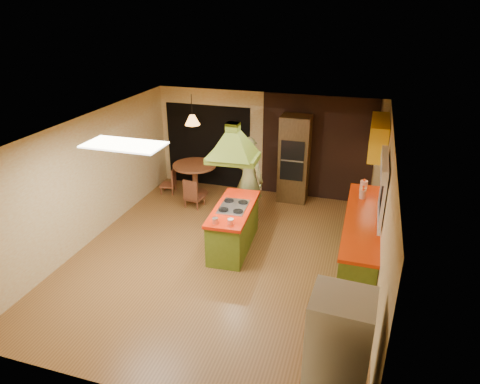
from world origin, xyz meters
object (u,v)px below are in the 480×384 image
(man, at_px, (249,179))
(wall_oven, at_px, (294,159))
(canister_large, at_px, (364,186))
(dining_table, at_px, (195,173))
(kitchen_island, at_px, (234,227))
(refrigerator, at_px, (337,357))

(man, height_order, wall_oven, wall_oven)
(canister_large, bearing_deg, dining_table, 169.60)
(man, distance_m, dining_table, 1.90)
(kitchen_island, height_order, canister_large, canister_large)
(man, height_order, refrigerator, man)
(kitchen_island, xyz_separation_m, man, (-0.05, 1.21, 0.51))
(wall_oven, bearing_deg, canister_large, -36.20)
(kitchen_island, height_order, wall_oven, wall_oven)
(wall_oven, relative_size, dining_table, 1.95)
(refrigerator, xyz_separation_m, canister_large, (0.09, 4.54, 0.22))
(man, relative_size, canister_large, 8.62)
(kitchen_island, height_order, dining_table, kitchen_island)
(dining_table, xyz_separation_m, canister_large, (4.00, -0.73, 0.47))
(refrigerator, height_order, dining_table, refrigerator)
(dining_table, bearing_deg, man, -28.80)
(dining_table, bearing_deg, wall_oven, 10.21)
(wall_oven, height_order, dining_table, wall_oven)
(kitchen_island, xyz_separation_m, refrigerator, (2.23, -3.16, 0.37))
(refrigerator, xyz_separation_m, dining_table, (-3.91, 5.27, -0.25))
(man, distance_m, wall_oven, 1.52)
(refrigerator, bearing_deg, kitchen_island, 128.20)
(refrigerator, bearing_deg, dining_table, 129.55)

